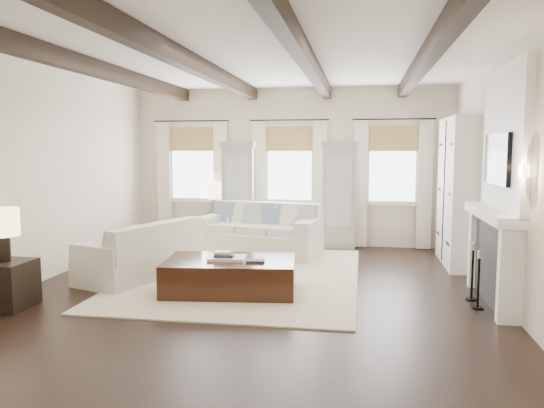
% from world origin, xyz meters
% --- Properties ---
extents(ground, '(7.50, 7.50, 0.00)m').
position_xyz_m(ground, '(0.00, 0.00, 0.00)').
color(ground, black).
rests_on(ground, ground).
extents(room_shell, '(6.54, 7.54, 3.22)m').
position_xyz_m(room_shell, '(0.75, 0.90, 1.89)').
color(room_shell, beige).
rests_on(room_shell, ground).
extents(area_rug, '(3.47, 4.58, 0.02)m').
position_xyz_m(area_rug, '(-0.32, 0.89, 0.01)').
color(area_rug, beige).
rests_on(area_rug, ground).
extents(sofa_back, '(2.40, 1.44, 0.96)m').
position_xyz_m(sofa_back, '(-0.41, 2.59, 0.39)').
color(sofa_back, silver).
rests_on(sofa_back, ground).
extents(sofa_left, '(1.53, 2.19, 0.86)m').
position_xyz_m(sofa_left, '(-1.84, 0.57, 0.35)').
color(sofa_left, silver).
rests_on(sofa_left, ground).
extents(ottoman, '(1.87, 1.28, 0.46)m').
position_xyz_m(ottoman, '(-0.31, -0.06, 0.23)').
color(ottoman, black).
rests_on(ottoman, ground).
extents(tray, '(0.54, 0.43, 0.04)m').
position_xyz_m(tray, '(-0.36, -0.07, 0.48)').
color(tray, white).
rests_on(tray, ottoman).
extents(book_lower, '(0.28, 0.23, 0.04)m').
position_xyz_m(book_lower, '(-0.39, -0.10, 0.52)').
color(book_lower, '#262628').
rests_on(book_lower, tray).
extents(book_upper, '(0.24, 0.19, 0.03)m').
position_xyz_m(book_upper, '(-0.42, -0.07, 0.56)').
color(book_upper, beige).
rests_on(book_upper, book_lower).
extents(book_loose, '(0.26, 0.20, 0.03)m').
position_xyz_m(book_loose, '(0.06, -0.17, 0.48)').
color(book_loose, '#262628').
rests_on(book_loose, ottoman).
extents(side_table_front, '(0.59, 0.59, 0.59)m').
position_xyz_m(side_table_front, '(-2.90, -1.21, 0.29)').
color(side_table_front, black).
rests_on(side_table_front, ground).
extents(lamp_front, '(0.38, 0.38, 0.66)m').
position_xyz_m(lamp_front, '(-2.90, -1.21, 1.04)').
color(lamp_front, black).
rests_on(lamp_front, side_table_front).
extents(side_table_back, '(0.42, 0.42, 0.63)m').
position_xyz_m(side_table_back, '(-1.50, 3.49, 0.32)').
color(side_table_back, black).
rests_on(side_table_back, ground).
extents(lamp_back, '(0.38, 0.38, 0.66)m').
position_xyz_m(lamp_back, '(-1.50, 3.49, 1.08)').
color(lamp_back, black).
rests_on(lamp_back, side_table_back).
extents(candlestick_near, '(0.15, 0.15, 0.73)m').
position_xyz_m(candlestick_near, '(2.90, -0.28, 0.30)').
color(candlestick_near, black).
rests_on(candlestick_near, ground).
extents(candlestick_far, '(0.15, 0.15, 0.76)m').
position_xyz_m(candlestick_far, '(2.90, 0.10, 0.32)').
color(candlestick_far, black).
rests_on(candlestick_far, ground).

